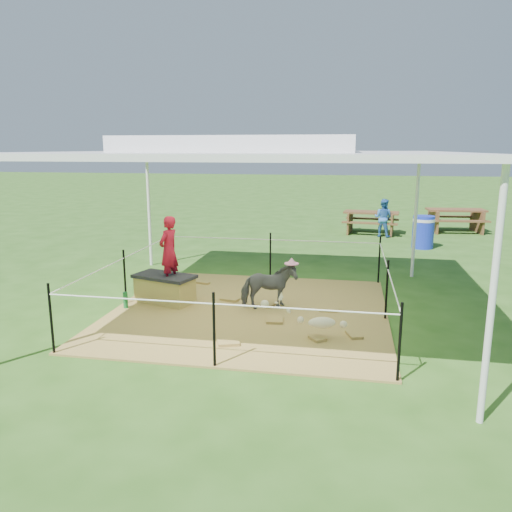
% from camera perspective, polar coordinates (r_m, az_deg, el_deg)
% --- Properties ---
extents(ground, '(90.00, 90.00, 0.00)m').
position_cam_1_polar(ground, '(8.57, -0.74, -6.40)').
color(ground, '#2D5919').
rests_on(ground, ground).
extents(hay_patch, '(4.60, 4.60, 0.03)m').
position_cam_1_polar(hay_patch, '(8.56, -0.75, -6.31)').
color(hay_patch, brown).
rests_on(hay_patch, ground).
extents(canopy_tent, '(6.30, 6.30, 2.90)m').
position_cam_1_polar(canopy_tent, '(8.12, -0.80, 11.91)').
color(canopy_tent, silver).
rests_on(canopy_tent, ground).
extents(rope_fence, '(4.54, 4.54, 1.00)m').
position_cam_1_polar(rope_fence, '(8.38, -0.76, -2.23)').
color(rope_fence, black).
rests_on(rope_fence, ground).
extents(straw_bale, '(1.11, 0.77, 0.45)m').
position_cam_1_polar(straw_bale, '(9.09, -10.37, -3.83)').
color(straw_bale, olive).
rests_on(straw_bale, hay_patch).
extents(dark_cloth, '(1.19, 0.84, 0.06)m').
position_cam_1_polar(dark_cloth, '(9.02, -10.43, -2.29)').
color(dark_cloth, black).
rests_on(dark_cloth, straw_bale).
extents(woman, '(0.40, 0.51, 1.21)m').
position_cam_1_polar(woman, '(8.86, -9.97, 1.28)').
color(woman, '#A51025').
rests_on(woman, straw_bale).
extents(green_bottle, '(0.10, 0.10, 0.28)m').
position_cam_1_polar(green_bottle, '(8.93, -14.69, -4.89)').
color(green_bottle, '#176B2D').
rests_on(green_bottle, hay_patch).
extents(pony, '(1.02, 0.74, 0.78)m').
position_cam_1_polar(pony, '(8.54, 1.45, -3.51)').
color(pony, '#4F4E53').
rests_on(pony, hay_patch).
extents(pink_hat, '(0.24, 0.24, 0.11)m').
position_cam_1_polar(pink_hat, '(8.43, 1.47, -0.57)').
color(pink_hat, pink).
rests_on(pink_hat, pony).
extents(foal, '(1.10, 0.80, 0.55)m').
position_cam_1_polar(foal, '(7.30, 7.54, -7.32)').
color(foal, beige).
rests_on(foal, hay_patch).
extents(trash_barrel, '(0.73, 0.73, 0.90)m').
position_cam_1_polar(trash_barrel, '(14.64, 18.55, 2.61)').
color(trash_barrel, '#192FC1').
rests_on(trash_barrel, ground).
extents(picnic_table_near, '(1.87, 1.45, 0.72)m').
position_cam_1_polar(picnic_table_near, '(16.73, 12.99, 3.75)').
color(picnic_table_near, '#51321B').
rests_on(picnic_table_near, ground).
extents(picnic_table_far, '(1.95, 1.49, 0.76)m').
position_cam_1_polar(picnic_table_far, '(17.90, 21.79, 3.79)').
color(picnic_table_far, '#57341E').
rests_on(picnic_table_far, ground).
extents(distant_person, '(0.72, 0.66, 1.20)m').
position_cam_1_polar(distant_person, '(16.17, 14.33, 4.24)').
color(distant_person, '#336DBF').
rests_on(distant_person, ground).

